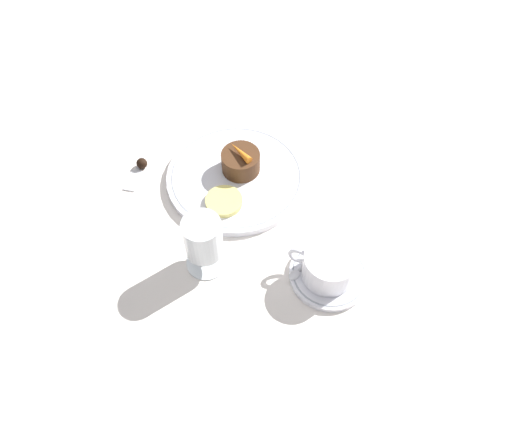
# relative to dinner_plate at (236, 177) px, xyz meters

# --- Properties ---
(ground_plane) EXTENTS (3.00, 3.00, 0.00)m
(ground_plane) POSITION_rel_dinner_plate_xyz_m (-0.01, 0.03, -0.01)
(ground_plane) COLOR white
(dinner_plate) EXTENTS (0.26, 0.26, 0.01)m
(dinner_plate) POSITION_rel_dinner_plate_xyz_m (0.00, 0.00, 0.00)
(dinner_plate) COLOR white
(dinner_plate) RESTS_ON ground_plane
(saucer) EXTENTS (0.13, 0.13, 0.01)m
(saucer) POSITION_rel_dinner_plate_xyz_m (-0.22, 0.14, -0.00)
(saucer) COLOR white
(saucer) RESTS_ON ground_plane
(coffee_cup) EXTENTS (0.11, 0.09, 0.05)m
(coffee_cup) POSITION_rel_dinner_plate_xyz_m (-0.21, 0.14, 0.03)
(coffee_cup) COLOR white
(coffee_cup) RESTS_ON saucer
(spoon) EXTENTS (0.05, 0.10, 0.00)m
(spoon) POSITION_rel_dinner_plate_xyz_m (-0.18, 0.14, 0.00)
(spoon) COLOR silver
(spoon) RESTS_ON saucer
(wine_glass) EXTENTS (0.07, 0.07, 0.12)m
(wine_glass) POSITION_rel_dinner_plate_xyz_m (-0.02, 0.19, 0.06)
(wine_glass) COLOR silver
(wine_glass) RESTS_ON ground_plane
(fork) EXTENTS (0.04, 0.18, 0.01)m
(fork) POSITION_rel_dinner_plate_xyz_m (0.19, 0.03, -0.01)
(fork) COLOR silver
(fork) RESTS_ON ground_plane
(dessert_cake) EXTENTS (0.07, 0.07, 0.04)m
(dessert_cake) POSITION_rel_dinner_plate_xyz_m (-0.00, -0.02, 0.03)
(dessert_cake) COLOR #4C2D19
(dessert_cake) RESTS_ON dinner_plate
(carrot_garnish) EXTENTS (0.05, 0.04, 0.01)m
(carrot_garnish) POSITION_rel_dinner_plate_xyz_m (-0.00, -0.02, 0.05)
(carrot_garnish) COLOR orange
(carrot_garnish) RESTS_ON dessert_cake
(pineapple_slice) EXTENTS (0.07, 0.07, 0.01)m
(pineapple_slice) POSITION_rel_dinner_plate_xyz_m (-0.00, 0.07, 0.01)
(pineapple_slice) COLOR #EFE075
(pineapple_slice) RESTS_ON dinner_plate
(chocolate_truffle) EXTENTS (0.02, 0.02, 0.02)m
(chocolate_truffle) POSITION_rel_dinner_plate_xyz_m (0.18, 0.04, 0.00)
(chocolate_truffle) COLOR black
(chocolate_truffle) RESTS_ON ground_plane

